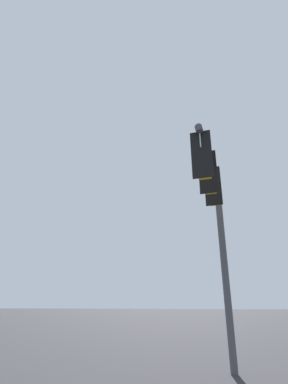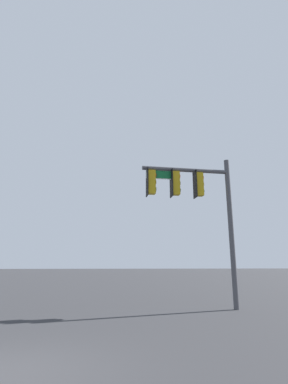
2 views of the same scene
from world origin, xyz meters
name	(u,v)px [view 2 (image 2 of 2)]	position (x,y,z in m)	size (l,w,h in m)	color
signal_pole_near	(196,198)	(-6.37, -6.85, 4.86)	(4.24, 0.56, 6.80)	#47474C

